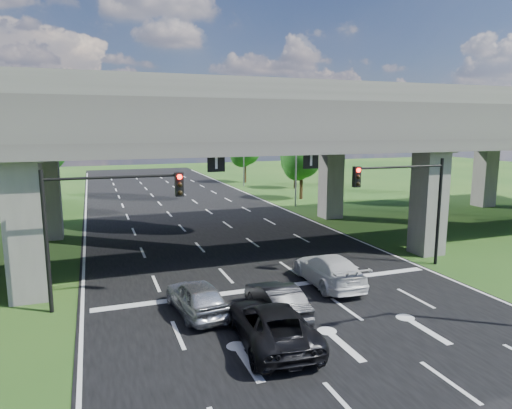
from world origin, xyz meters
TOP-DOWN VIEW (x-y plane):
  - ground at (0.00, 0.00)m, footprint 160.00×160.00m
  - road at (0.00, 10.00)m, footprint 18.00×120.00m
  - overpass at (0.00, 12.00)m, footprint 80.00×15.00m
  - signal_right at (7.82, 3.94)m, footprint 5.76×0.54m
  - signal_left at (-7.82, 3.94)m, footprint 5.76×0.54m
  - streetlight_far at (10.10, 24.00)m, footprint 3.38×0.25m
  - streetlight_beyond at (10.10, 40.00)m, footprint 3.38×0.25m
  - tree_left_near at (-13.95, 26.00)m, footprint 4.50×4.50m
  - tree_left_far at (-12.95, 42.00)m, footprint 4.80×4.80m
  - tree_right_near at (13.05, 28.00)m, footprint 4.20×4.20m
  - tree_right_mid at (16.05, 36.00)m, footprint 3.91×3.90m
  - tree_right_far at (12.05, 44.00)m, footprint 4.50×4.50m
  - car_silver at (-4.29, 1.71)m, footprint 2.18×4.38m
  - car_dark at (-1.28, 0.35)m, footprint 1.47×4.15m
  - car_white at (2.58, 3.00)m, footprint 2.32×5.21m
  - car_trailing at (-2.34, -1.78)m, footprint 2.89×5.46m

SIDE VIEW (x-z plane):
  - ground at x=0.00m, z-range 0.00..0.00m
  - road at x=0.00m, z-range 0.00..0.03m
  - car_dark at x=-1.28m, z-range 0.03..1.39m
  - car_silver at x=-4.29m, z-range 0.03..1.47m
  - car_trailing at x=-2.34m, z-range 0.03..1.49m
  - car_white at x=2.58m, z-range 0.03..1.52m
  - tree_right_mid at x=16.05m, z-range 0.79..7.55m
  - signal_right at x=7.82m, z-range 1.19..7.19m
  - signal_left at x=-7.82m, z-range 1.19..7.19m
  - tree_right_near at x=13.05m, z-range 0.86..8.14m
  - tree_left_near at x=-13.95m, z-range 0.92..8.72m
  - tree_right_far at x=12.05m, z-range 0.92..8.72m
  - tree_left_far at x=-12.95m, z-range 0.98..9.30m
  - streetlight_far at x=10.10m, z-range 0.85..10.85m
  - streetlight_beyond at x=10.10m, z-range 0.85..10.85m
  - overpass at x=0.00m, z-range 2.92..12.92m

